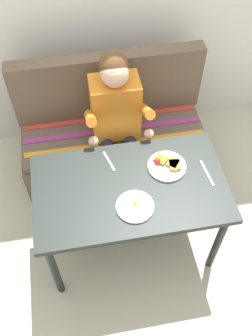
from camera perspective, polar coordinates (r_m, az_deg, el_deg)
name	(u,v)px	position (r m, az deg, el deg)	size (l,w,h in m)	color
ground_plane	(129,240)	(3.00, 0.51, -10.55)	(8.00, 8.00, 0.00)	beige
table	(130,194)	(2.44, 0.62, -3.79)	(1.20, 0.70, 0.73)	black
couch	(113,137)	(3.15, -1.96, 4.55)	(1.44, 0.56, 1.00)	brown
person	(117,117)	(2.74, -1.35, 7.58)	(0.45, 0.61, 1.21)	orange
plate_breakfast	(167,165)	(2.46, 6.12, 0.40)	(0.25, 0.25, 0.05)	white
plate_eggs	(135,206)	(2.28, 1.30, -5.70)	(0.23, 0.23, 0.04)	white
fork	(109,161)	(2.49, -2.52, 1.01)	(0.01, 0.17, 0.01)	silver
knife	(207,173)	(2.48, 11.85, -0.72)	(0.01, 0.20, 0.01)	silver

